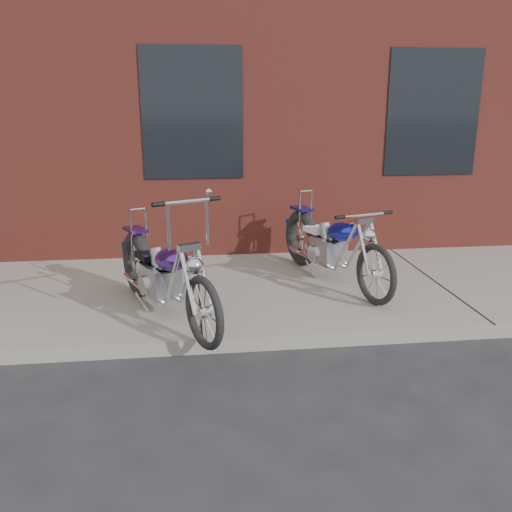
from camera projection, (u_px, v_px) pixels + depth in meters
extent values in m
plane|color=#262529|center=(203.00, 354.00, 5.24)|extent=(120.00, 120.00, 0.00)
cube|color=gray|center=(199.00, 295.00, 6.65)|extent=(22.00, 3.00, 0.15)
cube|color=maroon|center=(188.00, 24.00, 11.78)|extent=(22.00, 10.00, 8.00)
torus|color=black|center=(143.00, 267.00, 6.17)|extent=(0.46, 0.76, 0.77)
torus|color=black|center=(212.00, 319.00, 4.81)|extent=(0.36, 0.66, 0.70)
cube|color=gray|center=(167.00, 285.00, 5.62)|extent=(0.45, 0.52, 0.32)
ellipsoid|color=#4B2088|center=(178.00, 263.00, 5.29)|extent=(0.50, 0.65, 0.33)
cube|color=black|center=(156.00, 259.00, 5.79)|extent=(0.36, 0.38, 0.06)
cylinder|color=silver|center=(204.00, 284.00, 4.84)|extent=(0.17, 0.30, 0.58)
cylinder|color=silver|center=(195.00, 204.00, 4.76)|extent=(0.55, 0.28, 0.03)
cylinder|color=silver|center=(144.00, 234.00, 5.99)|extent=(0.03, 0.03, 0.52)
cylinder|color=silver|center=(170.00, 289.00, 5.91)|extent=(0.46, 0.90, 0.05)
torus|color=black|center=(307.00, 241.00, 7.37)|extent=(0.38, 0.79, 0.78)
torus|color=black|center=(385.00, 279.00, 5.90)|extent=(0.28, 0.69, 0.70)
cube|color=gray|center=(335.00, 254.00, 6.77)|extent=(0.42, 0.50, 0.32)
ellipsoid|color=#1B24B6|center=(350.00, 235.00, 6.42)|extent=(0.45, 0.65, 0.33)
cube|color=silver|center=(324.00, 232.00, 6.95)|extent=(0.34, 0.37, 0.06)
cylinder|color=silver|center=(379.00, 251.00, 5.94)|extent=(0.14, 0.31, 0.58)
cylinder|color=silver|center=(373.00, 217.00, 5.96)|extent=(0.58, 0.21, 0.03)
cylinder|color=silver|center=(311.00, 212.00, 7.18)|extent=(0.03, 0.03, 0.52)
cylinder|color=silver|center=(333.00, 258.00, 7.07)|extent=(0.34, 0.94, 0.05)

